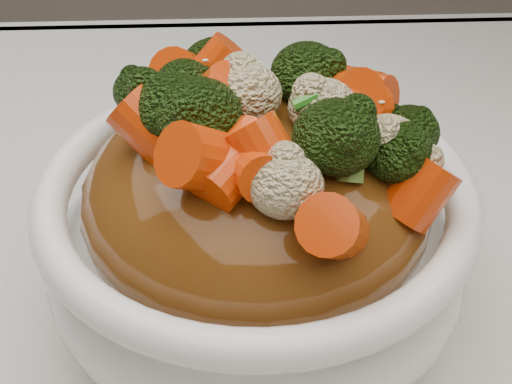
{
  "coord_description": "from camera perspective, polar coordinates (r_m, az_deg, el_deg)",
  "views": [
    {
      "loc": [
        0.02,
        -0.3,
        1.07
      ],
      "look_at": [
        0.03,
        0.0,
        0.83
      ],
      "focal_mm": 50.0,
      "sensor_mm": 36.0,
      "label": 1
    }
  ],
  "objects": [
    {
      "name": "tablecloth",
      "position": [
        0.45,
        -4.48,
        -10.73
      ],
      "size": [
        1.2,
        0.8,
        0.04
      ],
      "primitive_type": "cube",
      "color": "silver",
      "rests_on": "dining_table"
    },
    {
      "name": "bowl",
      "position": [
        0.41,
        -0.0,
        -3.96
      ],
      "size": [
        0.29,
        0.29,
        0.09
      ],
      "primitive_type": null,
      "rotation": [
        0.0,
        0.0,
        0.29
      ],
      "color": "white",
      "rests_on": "tablecloth"
    },
    {
      "name": "sauce_base",
      "position": [
        0.39,
        -0.0,
        -0.39
      ],
      "size": [
        0.23,
        0.23,
        0.1
      ],
      "primitive_type": "ellipsoid",
      "rotation": [
        0.0,
        0.0,
        0.29
      ],
      "color": "#5C320F",
      "rests_on": "bowl"
    },
    {
      "name": "sesame_seeds",
      "position": [
        0.35,
        -0.0,
        8.64
      ],
      "size": [
        0.21,
        0.21,
        0.01
      ],
      "primitive_type": null,
      "rotation": [
        0.0,
        0.0,
        0.29
      ],
      "color": "beige",
      "rests_on": "sauce_base"
    },
    {
      "name": "carrots",
      "position": [
        0.35,
        -0.0,
        8.48
      ],
      "size": [
        0.23,
        0.23,
        0.05
      ],
      "primitive_type": null,
      "rotation": [
        0.0,
        0.0,
        0.29
      ],
      "color": "#D23806",
      "rests_on": "sauce_base"
    },
    {
      "name": "broccoli",
      "position": [
        0.35,
        -0.0,
        8.32
      ],
      "size": [
        0.23,
        0.23,
        0.05
      ],
      "primitive_type": null,
      "rotation": [
        0.0,
        0.0,
        0.29
      ],
      "color": "black",
      "rests_on": "sauce_base"
    },
    {
      "name": "scallions",
      "position": [
        0.35,
        -0.0,
        8.64
      ],
      "size": [
        0.18,
        0.18,
        0.02
      ],
      "primitive_type": null,
      "rotation": [
        0.0,
        0.0,
        0.29
      ],
      "color": "#29791C",
      "rests_on": "sauce_base"
    },
    {
      "name": "cauliflower",
      "position": [
        0.35,
        -0.0,
        8.01
      ],
      "size": [
        0.23,
        0.23,
        0.04
      ],
      "primitive_type": null,
      "rotation": [
        0.0,
        0.0,
        0.29
      ],
      "color": "beige",
      "rests_on": "sauce_base"
    }
  ]
}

